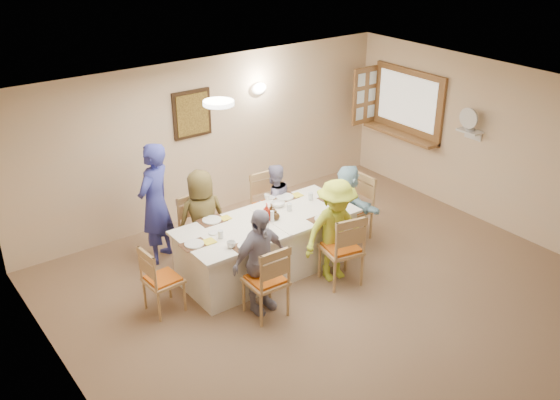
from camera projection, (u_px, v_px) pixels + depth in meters
ground at (361, 313)px, 7.63m from camera, size 7.00×7.00×0.00m
room_walls at (369, 201)px, 6.98m from camera, size 7.00×7.00×7.00m
wall_picture at (192, 114)px, 9.25m from camera, size 0.62×0.05×0.72m
wall_sconce at (259, 88)px, 9.79m from camera, size 0.26×0.09×0.18m
ceiling_light at (219, 103)px, 7.12m from camera, size 0.36×0.36×0.05m
serving_hatch at (408, 103)px, 10.44m from camera, size 0.06×1.50×1.15m
hatch_sill at (400, 134)px, 10.61m from camera, size 0.30×1.50×0.05m
shutter_door at (365, 95)px, 10.86m from camera, size 0.55×0.04×1.00m
fan_shelf at (470, 131)px, 9.47m from camera, size 0.22×0.36×0.03m
desk_fan at (470, 122)px, 9.38m from camera, size 0.30×0.30×0.28m
dining_table at (268, 245)px, 8.37m from camera, size 2.45×1.04×0.76m
chair_back_left at (199, 230)px, 8.59m from camera, size 0.47×0.47×0.92m
chair_back_right at (269, 206)px, 9.23m from camera, size 0.49×0.49×0.96m
chair_front_left at (266, 279)px, 7.42m from camera, size 0.48×0.48×0.98m
chair_front_right at (341, 247)px, 8.05m from camera, size 0.58×0.58×1.02m
chair_left_end at (163, 279)px, 7.51m from camera, size 0.45×0.45×0.89m
chair_right_end at (354, 208)px, 9.15m from camera, size 0.47×0.47×0.97m
diner_back_left at (202, 218)px, 8.40m from camera, size 0.79×0.61×1.38m
diner_back_right at (274, 202)px, 9.09m from camera, size 0.60×0.49×1.17m
diner_front_left at (260, 261)px, 7.42m from camera, size 0.87×0.51×1.36m
diner_front_right at (336, 231)px, 8.05m from camera, size 1.05×0.77×1.41m
diner_right_end at (347, 204)px, 9.03m from camera, size 1.14×0.48×1.19m
caregiver at (155, 203)px, 8.43m from camera, size 0.99×0.97×1.72m
placemat_fl at (247, 246)px, 7.57m from camera, size 0.37×0.27×0.01m
plate_fl at (247, 246)px, 7.57m from camera, size 0.24×0.24×0.02m
napkin_fl at (262, 243)px, 7.63m from camera, size 0.14×0.14×0.01m
placemat_fr at (323, 219)px, 8.22m from camera, size 0.36×0.27×0.01m
plate_fr at (323, 219)px, 8.21m from camera, size 0.23×0.23×0.01m
napkin_fr at (336, 217)px, 8.27m from camera, size 0.14×0.14×0.01m
placemat_bl at (212, 221)px, 8.18m from camera, size 0.35×0.26×0.01m
plate_bl at (212, 220)px, 8.18m from camera, size 0.25×0.25×0.02m
napkin_bl at (225, 218)px, 8.24m from camera, size 0.13×0.13×0.01m
placemat_br at (285, 197)px, 8.83m from camera, size 0.35×0.26×0.01m
plate_br at (285, 197)px, 8.82m from camera, size 0.25×0.25×0.02m
napkin_br at (297, 195)px, 8.88m from camera, size 0.14×0.14×0.01m
placemat_le at (194, 245)px, 7.61m from camera, size 0.32×0.24×0.01m
plate_le at (194, 244)px, 7.61m from camera, size 0.24×0.24×0.02m
napkin_le at (209, 241)px, 7.67m from camera, size 0.15×0.15×0.01m
placemat_re at (332, 198)px, 8.80m from camera, size 0.35×0.26×0.01m
plate_re at (332, 198)px, 8.80m from camera, size 0.26×0.26×0.02m
napkin_re at (344, 196)px, 8.86m from camera, size 0.15×0.15×0.01m
teacup_a at (231, 244)px, 7.53m from camera, size 0.14×0.14×0.08m
teacup_b at (267, 197)px, 8.76m from camera, size 0.10×0.10×0.08m
bowl_a at (263, 232)px, 7.85m from camera, size 0.27×0.27×0.05m
bowl_b at (278, 204)px, 8.57m from camera, size 0.27×0.27×0.06m
condiment_ketchup at (267, 212)px, 8.12m from camera, size 0.16×0.16×0.26m
condiment_brown at (271, 211)px, 8.23m from camera, size 0.13×0.13×0.19m
condiment_malt at (276, 215)px, 8.19m from camera, size 0.17×0.17×0.14m
drinking_glass at (256, 218)px, 8.13m from camera, size 0.07×0.07×0.10m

